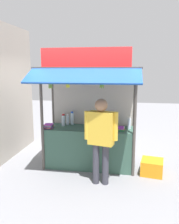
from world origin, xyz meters
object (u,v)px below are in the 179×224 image
water_bottle_front_right (72,118)px  magazine_stack_left (119,128)px  water_bottle_far_left (63,120)px  banana_bunch_inner_right (50,84)px  plastic_crate (152,167)px  banana_bunch_inner_left (68,84)px  water_bottle_center (68,120)px  magazine_stack_rear_center (49,126)px  water_bottle_mid_right (129,123)px  vendor_person (101,134)px  magazine_stack_mid_left (95,130)px  water_bottle_right (64,120)px  banana_bunch_rightmost (102,84)px

water_bottle_front_right → magazine_stack_left: bearing=-14.4°
water_bottle_far_left → banana_bunch_inner_right: bearing=-99.7°
banana_bunch_inner_right → plastic_crate: 2.63m
water_bottle_far_left → banana_bunch_inner_left: 1.03m
water_bottle_center → magazine_stack_rear_center: water_bottle_center is taller
water_bottle_center → water_bottle_mid_right: (1.38, -0.12, 0.00)m
vendor_person → magazine_stack_mid_left: bearing=123.8°
water_bottle_right → water_bottle_front_right: (0.18, 0.04, 0.03)m
water_bottle_right → banana_bunch_inner_right: 1.07m
water_bottle_center → banana_bunch_inner_right: 1.07m
water_bottle_center → water_bottle_right: size_ratio=1.02×
magazine_stack_left → banana_bunch_rightmost: banana_bunch_rightmost is taller
magazine_stack_mid_left → magazine_stack_rear_center: bearing=174.2°
magazine_stack_left → banana_bunch_inner_right: banana_bunch_inner_right is taller
magazine_stack_rear_center → banana_bunch_inner_left: 1.10m
water_bottle_far_left → water_bottle_mid_right: (1.45, -0.00, -0.01)m
banana_bunch_rightmost → vendor_person: (0.03, -0.33, -0.88)m
vendor_person → water_bottle_far_left: bearing=151.3°
water_bottle_center → magazine_stack_rear_center: bearing=-132.0°
water_bottle_front_right → banana_bunch_inner_left: 1.09m
water_bottle_right → plastic_crate: 2.16m
water_bottle_center → water_bottle_right: (-0.09, 0.01, -0.00)m
magazine_stack_mid_left → water_bottle_center: bearing=145.8°
magazine_stack_left → water_bottle_right: bearing=169.4°
water_bottle_mid_right → water_bottle_front_right: (-1.29, 0.18, 0.02)m
water_bottle_far_left → banana_bunch_rightmost: 1.36m
magazine_stack_mid_left → banana_bunch_inner_left: size_ratio=1.03×
banana_bunch_rightmost → plastic_crate: 1.99m
water_bottle_center → banana_bunch_rightmost: size_ratio=0.91×
water_bottle_far_left → magazine_stack_left: bearing=-4.8°
magazine_stack_mid_left → vendor_person: size_ratio=0.17×
water_bottle_right → vendor_person: size_ratio=0.15×
magazine_stack_rear_center → magazine_stack_mid_left: magazine_stack_rear_center is taller
plastic_crate → vendor_person: bearing=-150.2°
water_bottle_far_left → magazine_stack_rear_center: bearing=-136.2°
water_bottle_center → water_bottle_mid_right: size_ratio=0.96×
water_bottle_far_left → vendor_person: size_ratio=0.17×
water_bottle_right → banana_bunch_rightmost: bearing=-34.8°
water_bottle_center → water_bottle_mid_right: water_bottle_mid_right is taller
banana_bunch_rightmost → vendor_person: banana_bunch_rightmost is taller
magazine_stack_mid_left → plastic_crate: (1.18, 0.07, -0.74)m
magazine_stack_mid_left → banana_bunch_inner_right: 1.27m
water_bottle_front_right → magazine_stack_rear_center: 0.60m
water_bottle_far_left → magazine_stack_left: 1.26m
water_bottle_center → plastic_crate: 2.08m
vendor_person → plastic_crate: 1.40m
water_bottle_far_left → water_bottle_right: size_ratio=1.12×
water_bottle_far_left → vendor_person: bearing=-41.9°
banana_bunch_inner_right → plastic_crate: size_ratio=0.66×
water_bottle_right → magazine_stack_rear_center: size_ratio=0.93×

